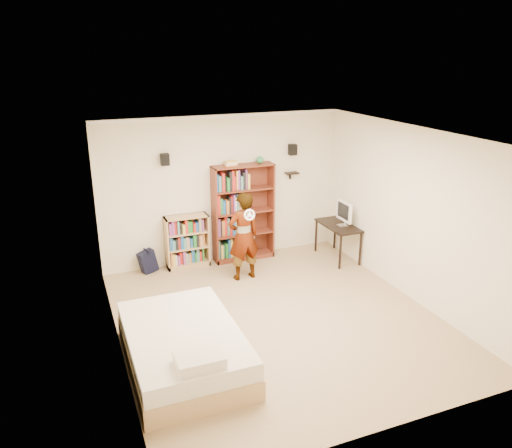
{
  "coord_description": "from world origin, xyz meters",
  "views": [
    {
      "loc": [
        -2.7,
        -5.91,
        3.75
      ],
      "look_at": [
        -0.1,
        0.6,
        1.3
      ],
      "focal_mm": 35.0,
      "sensor_mm": 36.0,
      "label": 1
    }
  ],
  "objects_px": {
    "tall_bookshelf": "(243,213)",
    "daybed": "(183,343)",
    "low_bookshelf": "(187,241)",
    "computer_desk": "(337,241)",
    "person": "(243,236)"
  },
  "relations": [
    {
      "from": "tall_bookshelf",
      "to": "daybed",
      "type": "bearing_deg",
      "value": -122.85
    },
    {
      "from": "low_bookshelf",
      "to": "computer_desk",
      "type": "height_order",
      "value": "low_bookshelf"
    },
    {
      "from": "computer_desk",
      "to": "daybed",
      "type": "distance_m",
      "value": 4.2
    },
    {
      "from": "daybed",
      "to": "person",
      "type": "bearing_deg",
      "value": 52.86
    },
    {
      "from": "low_bookshelf",
      "to": "daybed",
      "type": "distance_m",
      "value": 3.05
    },
    {
      "from": "computer_desk",
      "to": "person",
      "type": "xyz_separation_m",
      "value": [
        -1.96,
        -0.17,
        0.44
      ]
    },
    {
      "from": "tall_bookshelf",
      "to": "person",
      "type": "distance_m",
      "value": 0.9
    },
    {
      "from": "computer_desk",
      "to": "person",
      "type": "height_order",
      "value": "person"
    },
    {
      "from": "low_bookshelf",
      "to": "person",
      "type": "bearing_deg",
      "value": -47.93
    },
    {
      "from": "daybed",
      "to": "tall_bookshelf",
      "type": "bearing_deg",
      "value": 57.15
    },
    {
      "from": "daybed",
      "to": "low_bookshelf",
      "type": "bearing_deg",
      "value": 74.64
    },
    {
      "from": "computer_desk",
      "to": "daybed",
      "type": "bearing_deg",
      "value": -147.42
    },
    {
      "from": "low_bookshelf",
      "to": "computer_desk",
      "type": "relative_size",
      "value": 0.98
    },
    {
      "from": "computer_desk",
      "to": "person",
      "type": "distance_m",
      "value": 2.01
    },
    {
      "from": "tall_bookshelf",
      "to": "person",
      "type": "bearing_deg",
      "value": -110.13
    }
  ]
}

